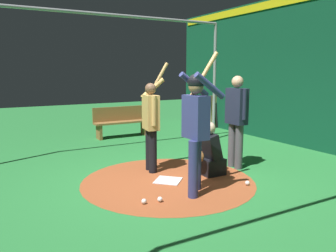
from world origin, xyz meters
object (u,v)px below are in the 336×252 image
object	(u,v)px
baseball_0	(247,183)
baseball_1	(144,201)
catcher	(209,154)
baseball_2	(160,199)
umpire	(236,117)
visitor	(151,121)
home_plate	(168,180)
bench	(122,121)
bat_rack	(213,113)
batter	(196,122)

from	to	relation	value
baseball_0	baseball_1	distance (m)	1.81
catcher	baseball_2	distance (m)	1.60
umpire	visitor	bearing A→B (deg)	-21.17
home_plate	baseball_1	world-z (taller)	baseball_1
visitor	bench	xyz separation A→B (m)	(-0.76, -3.37, -0.51)
bat_rack	baseball_0	bearing A→B (deg)	58.81
umpire	baseball_2	bearing A→B (deg)	21.64
umpire	baseball_0	world-z (taller)	umpire
baseball_0	baseball_2	xyz separation A→B (m)	(1.58, -0.08, 0.00)
baseball_0	baseball_1	bearing A→B (deg)	-4.04
batter	baseball_0	distance (m)	1.42
catcher	bat_rack	distance (m)	5.11
visitor	bench	distance (m)	3.50
batter	visitor	distance (m)	1.37
bat_rack	umpire	bearing A→B (deg)	58.43
umpire	baseball_1	size ratio (longest dim) A/B	23.80
umpire	bat_rack	bearing A→B (deg)	-121.57
bench	baseball_1	size ratio (longest dim) A/B	21.51
visitor	baseball_0	bearing A→B (deg)	133.79
home_plate	baseball_1	xyz separation A→B (m)	(0.79, 0.70, 0.03)
catcher	bat_rack	size ratio (longest dim) A/B	0.92
bench	bat_rack	bearing A→B (deg)	179.49
batter	visitor	world-z (taller)	batter
batter	umpire	xyz separation A→B (m)	(-1.45, -0.77, -0.11)
bat_rack	baseball_0	size ratio (longest dim) A/B	14.20
batter	visitor	xyz separation A→B (m)	(0.07, -1.36, -0.16)
home_plate	umpire	world-z (taller)	umpire
umpire	bench	world-z (taller)	umpire
home_plate	baseball_2	bearing A→B (deg)	53.38
umpire	baseball_1	xyz separation A→B (m)	(2.32, 0.78, -0.95)
home_plate	bench	world-z (taller)	bench
catcher	baseball_2	bearing A→B (deg)	27.10
home_plate	bat_rack	bearing A→B (deg)	-134.56
catcher	umpire	xyz separation A→B (m)	(-0.70, -0.12, 0.61)
batter	baseball_2	size ratio (longest dim) A/B	28.99
umpire	bat_rack	xyz separation A→B (m)	(-2.42, -3.93, -0.50)
umpire	batter	bearing A→B (deg)	28.04
baseball_1	bat_rack	bearing A→B (deg)	-135.14
home_plate	bat_rack	xyz separation A→B (m)	(-3.95, -4.01, 0.48)
home_plate	baseball_0	xyz separation A→B (m)	(-1.02, 0.83, 0.03)
baseball_2	baseball_1	bearing A→B (deg)	-11.05
visitor	baseball_1	bearing A→B (deg)	69.54
batter	baseball_0	xyz separation A→B (m)	(-0.93, 0.14, -1.06)
umpire	baseball_2	world-z (taller)	umpire
visitor	baseball_2	world-z (taller)	visitor
visitor	baseball_1	distance (m)	1.83
batter	catcher	bearing A→B (deg)	-138.77
bat_rack	bench	distance (m)	3.17
bench	baseball_0	distance (m)	4.89
home_plate	catcher	distance (m)	0.91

